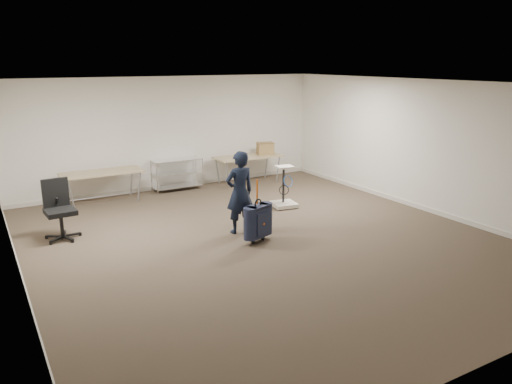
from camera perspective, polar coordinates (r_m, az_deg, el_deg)
ground at (r=9.13m, az=0.80°, el=-5.52°), size 9.00×9.00×0.00m
room_shell at (r=10.26m, az=-3.16°, el=-2.93°), size 8.00×9.00×9.00m
folding_table_left at (r=11.83m, az=-17.20°, el=1.98°), size 1.80×0.75×0.73m
folding_table_right at (r=13.17m, az=-0.92°, el=3.91°), size 1.80×0.75×0.73m
wire_shelf at (r=12.65m, az=-9.00°, el=2.17°), size 1.22×0.47×0.80m
person at (r=9.32m, az=-1.88°, el=-0.04°), size 0.58×0.38×1.57m
suitcase at (r=8.92m, az=0.23°, el=-3.36°), size 0.48×0.37×1.15m
office_chair at (r=9.80m, az=-21.42°, el=-3.10°), size 0.66×0.66×1.09m
equipment_cart at (r=11.10m, az=3.25°, el=-0.50°), size 0.58×0.58×0.93m
cardboard_box at (r=13.39m, az=1.07°, el=5.00°), size 0.50×0.43×0.32m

